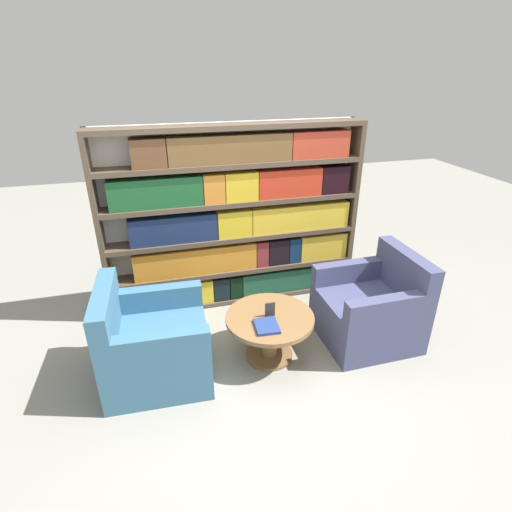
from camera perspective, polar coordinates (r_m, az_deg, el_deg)
The scene contains 7 objects.
ground_plane at distance 3.69m, azimuth 1.61°, elevation -16.02°, with size 14.00×14.00×0.00m, color gray.
bookshelf at distance 4.27m, azimuth -2.53°, elevation 5.27°, with size 2.73×0.30×1.94m.
armchair_left at distance 3.56m, azimuth -14.57°, elevation -12.26°, with size 0.89×0.85×0.88m.
armchair_right at distance 4.04m, azimuth 16.04°, elevation -7.39°, with size 0.86×0.82×0.88m.
coffee_table at distance 3.64m, azimuth 1.96°, elevation -10.21°, with size 0.79×0.79×0.44m.
table_sign at distance 3.54m, azimuth 2.01°, elevation -7.82°, with size 0.09×0.06×0.14m.
stray_book at distance 3.43m, azimuth 1.49°, elevation -9.99°, with size 0.21×0.24×0.03m.
Camera 1 is at (-0.81, -2.61, 2.47)m, focal length 28.00 mm.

